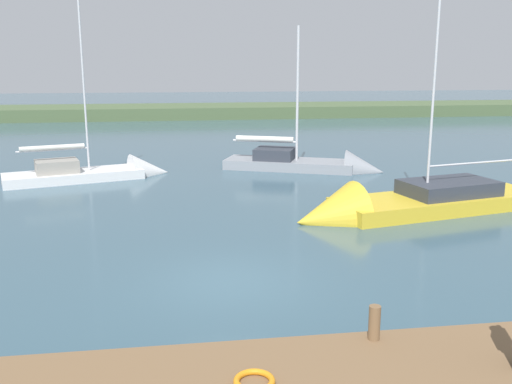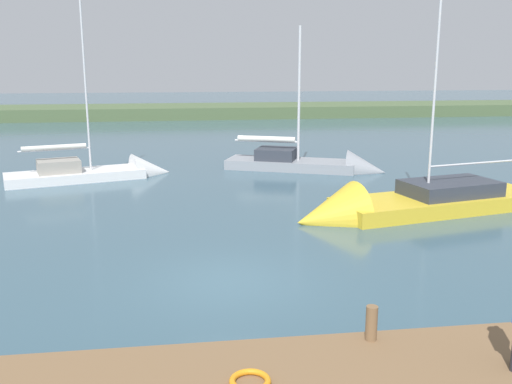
% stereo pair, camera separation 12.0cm
% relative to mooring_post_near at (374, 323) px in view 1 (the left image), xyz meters
% --- Properties ---
extents(ground_plane, '(200.00, 200.00, 0.00)m').
position_rel_mooring_post_near_xyz_m(ground_plane, '(2.17, -4.95, -1.04)').
color(ground_plane, '#385666').
extents(far_shoreline, '(180.00, 8.00, 2.40)m').
position_rel_mooring_post_near_xyz_m(far_shoreline, '(2.17, -52.26, -1.04)').
color(far_shoreline, '#4C603D').
rests_on(far_shoreline, ground_plane).
extents(mooring_post_near, '(0.21, 0.21, 0.65)m').
position_rel_mooring_post_near_xyz_m(mooring_post_near, '(0.00, 0.00, 0.00)').
color(mooring_post_near, brown).
rests_on(mooring_post_near, dock_pier).
extents(life_ring_buoy, '(0.66, 0.66, 0.10)m').
position_rel_mooring_post_near_xyz_m(life_ring_buoy, '(2.36, 1.16, -0.27)').
color(life_ring_buoy, orange).
rests_on(life_ring_buoy, dock_pier).
extents(sailboat_far_right, '(8.26, 4.36, 10.17)m').
position_rel_mooring_post_near_xyz_m(sailboat_far_right, '(6.99, -19.69, -0.92)').
color(sailboat_far_right, white).
rests_on(sailboat_far_right, ground_plane).
extents(sailboat_outer_mooring, '(10.69, 4.88, 10.99)m').
position_rel_mooring_post_near_xyz_m(sailboat_outer_mooring, '(-4.90, -10.90, -0.86)').
color(sailboat_outer_mooring, gold).
rests_on(sailboat_outer_mooring, ground_plane).
extents(sailboat_inner_slip, '(8.64, 5.23, 8.54)m').
position_rel_mooring_post_near_xyz_m(sailboat_inner_slip, '(-3.98, -20.25, -0.89)').
color(sailboat_inner_slip, gray).
rests_on(sailboat_inner_slip, ground_plane).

